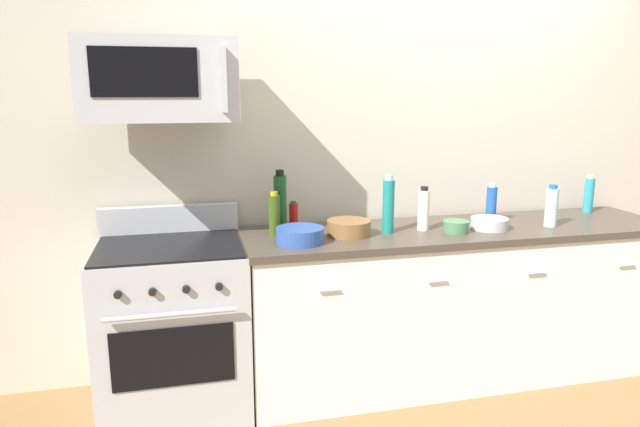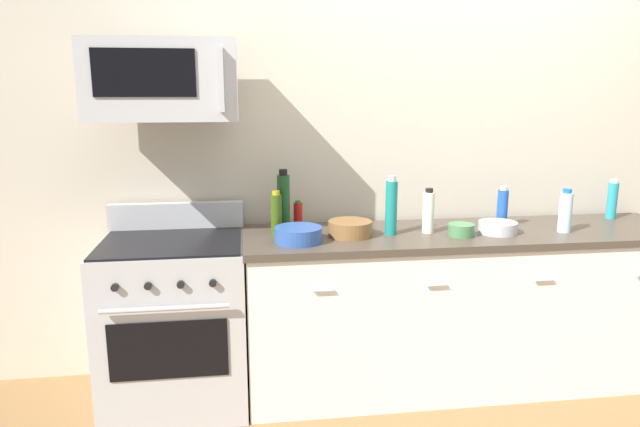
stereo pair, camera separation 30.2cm
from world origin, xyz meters
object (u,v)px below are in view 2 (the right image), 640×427
bottle_hot_sauce_red (298,215)px  bowl_blue_mixing (298,234)px  bottle_dish_soap (612,200)px  bottle_soda_blue (502,208)px  bottle_wine_green (284,202)px  bowl_wooden_salad (350,228)px  bottle_vinegar_white (428,212)px  bowl_green_glaze (461,230)px  bottle_water_clear (565,212)px  range_oven (176,321)px  bottle_olive_oil (276,214)px  microwave (163,80)px  bottle_sparkling_teal (391,207)px  bowl_steel_prep (498,227)px

bottle_hot_sauce_red → bowl_blue_mixing: 0.33m
bottle_dish_soap → bottle_soda_blue: (-0.78, -0.12, -0.00)m
bottle_wine_green → bowl_wooden_salad: bottle_wine_green is taller
bottle_vinegar_white → bowl_green_glaze: 0.20m
bottle_vinegar_white → bowl_green_glaze: (0.16, -0.09, -0.09)m
bottle_water_clear → range_oven: bearing=177.4°
bottle_vinegar_white → bottle_olive_oil: bearing=174.1°
microwave → bowl_wooden_salad: (0.96, -0.07, -0.79)m
bottle_water_clear → bottle_wine_green: size_ratio=0.70×
bottle_wine_green → bottle_hot_sauce_red: bearing=33.6°
bottle_vinegar_white → bowl_green_glaze: bearing=-30.6°
bottle_sparkling_teal → bowl_steel_prep: bearing=-5.3°
range_oven → bottle_sparkling_teal: 1.34m
bowl_steel_prep → bowl_green_glaze: (-0.23, -0.03, 0.00)m
microwave → bowl_wooden_salad: 1.24m
microwave → bottle_dish_soap: size_ratio=3.02×
bottle_vinegar_white → bowl_steel_prep: bearing=-9.4°
bottle_olive_oil → bowl_green_glaze: bearing=-10.2°
range_oven → bottle_hot_sauce_red: size_ratio=6.69×
range_oven → bowl_wooden_salad: 1.08m
range_oven → bowl_green_glaze: bearing=-3.8°
bottle_dish_soap → bowl_steel_prep: size_ratio=1.15×
range_oven → bottle_sparkling_teal: bearing=-0.8°
bowl_green_glaze → range_oven: bearing=176.2°
bottle_olive_oil → bowl_steel_prep: bottle_olive_oil is taller
bowl_steel_prep → bowl_blue_mixing: bearing=-177.9°
bottle_sparkling_teal → bottle_olive_oil: size_ratio=1.34×
bottle_olive_oil → bowl_blue_mixing: 0.23m
bottle_dish_soap → bottle_sparkling_teal: bearing=-172.0°
bottle_hot_sauce_red → bottle_wine_green: bottle_wine_green is taller
bottle_soda_blue → bowl_steel_prep: bottle_soda_blue is taller
bowl_green_glaze → bowl_wooden_salad: 0.61m
bottle_water_clear → bottle_olive_oil: bearing=173.8°
bottle_sparkling_teal → bowl_green_glaze: bottle_sparkling_teal is taller
bowl_steel_prep → bowl_wooden_salad: (-0.83, 0.05, 0.01)m
range_oven → bottle_hot_sauce_red: bottle_hot_sauce_red is taller
microwave → bottle_soda_blue: 2.01m
microwave → bottle_sparkling_teal: size_ratio=2.27×
bottle_olive_oil → range_oven: bearing=-172.3°
bottle_vinegar_white → bottle_soda_blue: bottle_vinegar_white is taller
bottle_vinegar_white → bowl_blue_mixing: (-0.74, -0.10, -0.08)m
bottle_sparkling_teal → bottle_soda_blue: bearing=7.1°
bottle_dish_soap → bowl_blue_mixing: bottle_dish_soap is taller
bottle_dish_soap → bottle_wine_green: 2.05m
bottle_soda_blue → microwave: bearing=-179.3°
bottle_soda_blue → bottle_olive_oil: size_ratio=0.98×
bottle_wine_green → bowl_wooden_salad: size_ratio=1.45×
bottle_dish_soap → bottle_vinegar_white: bearing=-171.0°
bottle_hot_sauce_red → bottle_olive_oil: bottle_olive_oil is taller
bottle_water_clear → bottle_soda_blue: (-0.29, 0.17, -0.00)m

